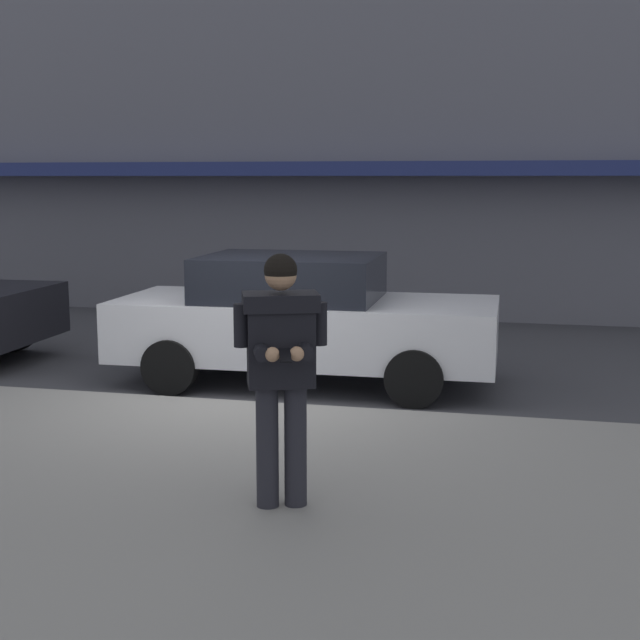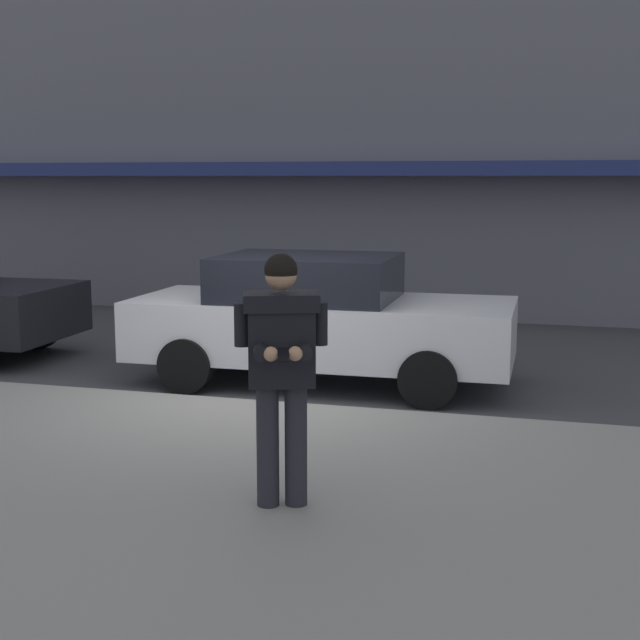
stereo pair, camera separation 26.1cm
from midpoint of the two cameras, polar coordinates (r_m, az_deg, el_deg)
ground_plane at (r=9.68m, az=-5.92°, el=-5.64°), size 80.00×80.00×0.00m
sidewalk at (r=6.77m, az=-5.78°, el=-11.56°), size 32.00×5.30×0.14m
curb_paint_line at (r=9.45m, az=-0.05°, el=-5.92°), size 28.00×0.12×0.01m
parked_sedan_mid at (r=10.63m, az=-1.83°, el=0.10°), size 4.53×2.00×1.54m
man_texting_on_phone at (r=6.19m, az=-3.72°, el=-2.13°), size 0.62×0.65×1.81m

